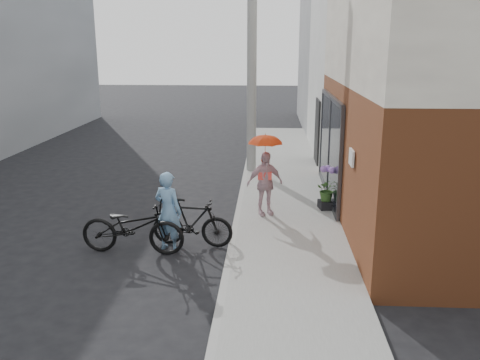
# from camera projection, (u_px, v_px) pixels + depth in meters

# --- Properties ---
(ground) EXTENTS (80.00, 80.00, 0.00)m
(ground) POSITION_uv_depth(u_px,v_px,m) (183.00, 249.00, 9.83)
(ground) COLOR black
(ground) RESTS_ON ground
(sidewalk) EXTENTS (2.20, 24.00, 0.12)m
(sidewalk) POSITION_uv_depth(u_px,v_px,m) (288.00, 215.00, 11.63)
(sidewalk) COLOR gray
(sidewalk) RESTS_ON ground
(curb) EXTENTS (0.12, 24.00, 0.12)m
(curb) POSITION_uv_depth(u_px,v_px,m) (238.00, 214.00, 11.69)
(curb) COLOR #9E9E99
(curb) RESTS_ON ground
(plaster_building) EXTENTS (8.00, 6.00, 7.00)m
(plaster_building) POSITION_uv_depth(u_px,v_px,m) (435.00, 54.00, 17.20)
(plaster_building) COLOR silver
(plaster_building) RESTS_ON ground
(east_building_far) EXTENTS (8.00, 8.00, 7.00)m
(east_building_far) POSITION_uv_depth(u_px,v_px,m) (388.00, 51.00, 23.95)
(east_building_far) COLOR slate
(east_building_far) RESTS_ON ground
(utility_pole) EXTENTS (0.28, 0.28, 7.00)m
(utility_pole) POSITION_uv_depth(u_px,v_px,m) (252.00, 56.00, 14.65)
(utility_pole) COLOR #9E9E99
(utility_pole) RESTS_ON ground
(officer) EXTENTS (0.67, 0.56, 1.55)m
(officer) POSITION_uv_depth(u_px,v_px,m) (168.00, 211.00, 9.63)
(officer) COLOR #6E9BC4
(officer) RESTS_ON ground
(bike_left) EXTENTS (2.02, 0.81, 1.04)m
(bike_left) POSITION_uv_depth(u_px,v_px,m) (133.00, 227.00, 9.54)
(bike_left) COLOR black
(bike_left) RESTS_ON ground
(bike_right) EXTENTS (1.65, 0.63, 0.97)m
(bike_right) POSITION_uv_depth(u_px,v_px,m) (192.00, 223.00, 9.89)
(bike_right) COLOR black
(bike_right) RESTS_ON ground
(kimono_woman) EXTENTS (0.92, 0.66, 1.44)m
(kimono_woman) POSITION_uv_depth(u_px,v_px,m) (265.00, 183.00, 11.31)
(kimono_woman) COLOR beige
(kimono_woman) RESTS_ON sidewalk
(parasol) EXTENTS (0.74, 0.74, 0.65)m
(parasol) POSITION_uv_depth(u_px,v_px,m) (265.00, 137.00, 11.04)
(parasol) COLOR #F5531C
(parasol) RESTS_ON kimono_woman
(planter) EXTENTS (0.41, 0.41, 0.19)m
(planter) POSITION_uv_depth(u_px,v_px,m) (327.00, 205.00, 11.86)
(planter) COLOR black
(planter) RESTS_ON sidewalk
(potted_plant) EXTENTS (0.48, 0.42, 0.54)m
(potted_plant) POSITION_uv_depth(u_px,v_px,m) (327.00, 190.00, 11.77)
(potted_plant) COLOR #345A24
(potted_plant) RESTS_ON planter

